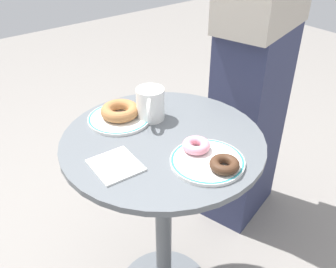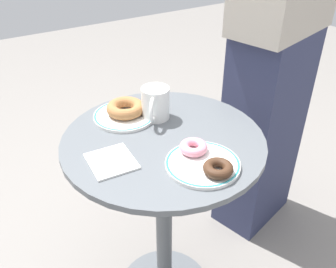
% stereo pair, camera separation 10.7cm
% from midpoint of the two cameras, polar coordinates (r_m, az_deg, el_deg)
% --- Properties ---
extents(cafe_table, '(0.60, 0.60, 0.74)m').
position_cam_midpoint_polar(cafe_table, '(1.26, -3.19, -10.78)').
color(cafe_table, '#565B60').
rests_on(cafe_table, ground).
extents(plate_left, '(0.20, 0.20, 0.01)m').
position_cam_midpoint_polar(plate_left, '(1.19, -10.02, 2.32)').
color(plate_left, white).
rests_on(plate_left, cafe_table).
extents(plate_right, '(0.20, 0.20, 0.01)m').
position_cam_midpoint_polar(plate_right, '(0.99, 2.99, -4.27)').
color(plate_right, white).
rests_on(plate_right, cafe_table).
extents(donut_cinnamon, '(0.13, 0.13, 0.04)m').
position_cam_midpoint_polar(donut_cinnamon, '(1.19, -9.94, 3.46)').
color(donut_cinnamon, '#A36B3D').
rests_on(donut_cinnamon, plate_left).
extents(donut_chocolate, '(0.11, 0.11, 0.03)m').
position_cam_midpoint_polar(donut_chocolate, '(0.95, 5.49, -4.77)').
color(donut_chocolate, '#422819').
rests_on(donut_chocolate, plate_right).
extents(donut_pink_frosted, '(0.10, 0.10, 0.03)m').
position_cam_midpoint_polar(donut_pink_frosted, '(1.02, 1.34, -1.84)').
color(donut_pink_frosted, pink).
rests_on(donut_pink_frosted, plate_right).
extents(paper_napkin, '(0.13, 0.12, 0.01)m').
position_cam_midpoint_polar(paper_napkin, '(1.00, -11.08, -4.83)').
color(paper_napkin, white).
rests_on(paper_napkin, cafe_table).
extents(coffee_mug, '(0.12, 0.10, 0.10)m').
position_cam_midpoint_polar(coffee_mug, '(1.16, -5.36, 4.45)').
color(coffee_mug, white).
rests_on(coffee_mug, cafe_table).
extents(person_figure, '(0.32, 0.45, 1.74)m').
position_cam_midpoint_polar(person_figure, '(1.51, 11.72, 13.61)').
color(person_figure, '#2D3351').
rests_on(person_figure, ground).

